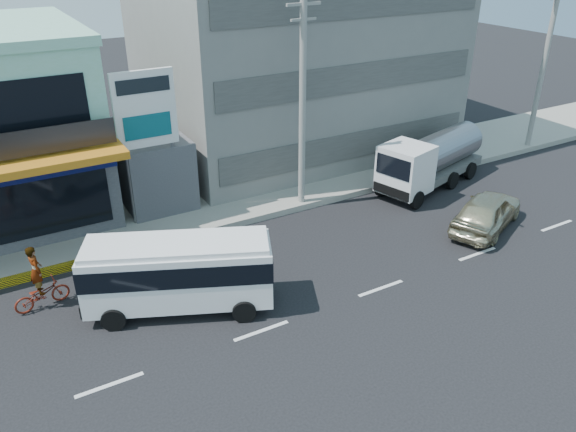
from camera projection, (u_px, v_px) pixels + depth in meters
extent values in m
plane|color=black|center=(261.00, 331.00, 18.62)|extent=(120.00, 120.00, 0.00)
cube|color=gray|center=(263.00, 193.00, 28.11)|extent=(70.00, 5.00, 0.30)
cube|color=gray|center=(294.00, 28.00, 31.47)|extent=(16.00, 12.00, 14.00)
cube|color=#424146|center=(146.00, 165.00, 27.10)|extent=(3.00, 6.00, 3.50)
cylinder|color=slate|center=(148.00, 135.00, 25.50)|extent=(1.50, 1.50, 0.15)
cylinder|color=gray|center=(127.00, 160.00, 23.59)|extent=(0.16, 0.16, 6.50)
cylinder|color=gray|center=(173.00, 152.00, 24.48)|extent=(0.16, 0.16, 6.50)
cube|color=white|center=(145.00, 109.00, 23.10)|extent=(2.60, 0.18, 3.20)
cylinder|color=#999993|center=(302.00, 105.00, 24.73)|extent=(0.30, 0.30, 10.00)
cube|color=#999993|center=(304.00, 4.00, 22.83)|extent=(1.60, 0.12, 0.12)
cube|color=#999993|center=(303.00, 19.00, 23.10)|extent=(1.20, 0.10, 0.10)
cylinder|color=#999993|center=(543.00, 66.00, 31.83)|extent=(0.30, 0.30, 10.00)
cube|color=white|center=(179.00, 273.00, 19.12)|extent=(6.55, 4.35, 2.07)
cube|color=black|center=(178.00, 263.00, 18.94)|extent=(6.61, 4.41, 0.76)
cube|color=white|center=(176.00, 245.00, 18.61)|extent=(6.31, 4.12, 0.18)
cylinder|color=black|center=(114.00, 319.00, 18.52)|extent=(0.84, 0.56, 0.81)
cylinder|color=black|center=(123.00, 286.00, 20.27)|extent=(0.84, 0.56, 0.81)
cylinder|color=black|center=(244.00, 311.00, 18.92)|extent=(0.84, 0.56, 0.81)
cylinder|color=black|center=(242.00, 279.00, 20.67)|extent=(0.84, 0.56, 0.81)
imported|color=beige|center=(487.00, 211.00, 24.73)|extent=(5.21, 3.72, 1.65)
cube|color=white|center=(405.00, 169.00, 26.98)|extent=(2.62, 2.62, 2.30)
cube|color=#595956|center=(431.00, 173.00, 28.98)|extent=(7.35, 3.78, 0.44)
cylinder|color=gray|center=(443.00, 149.00, 29.06)|extent=(5.28, 3.12, 1.86)
cylinder|color=black|center=(417.00, 200.00, 26.67)|extent=(0.92, 0.49, 0.89)
cylinder|color=black|center=(382.00, 188.00, 27.94)|extent=(0.92, 0.49, 0.89)
cylinder|color=black|center=(452.00, 180.00, 28.74)|extent=(0.92, 0.49, 0.89)
cylinder|color=black|center=(418.00, 170.00, 30.02)|extent=(0.92, 0.49, 0.89)
cylinder|color=black|center=(470.00, 171.00, 29.92)|extent=(0.92, 0.49, 0.89)
cylinder|color=black|center=(437.00, 161.00, 31.20)|extent=(0.92, 0.49, 0.89)
imported|color=#5E190D|center=(42.00, 295.00, 19.62)|extent=(1.97, 0.96, 0.99)
imported|color=#66594C|center=(36.00, 270.00, 19.16)|extent=(0.54, 0.73, 1.82)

